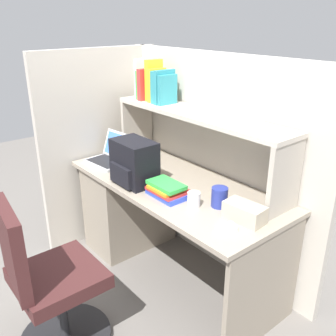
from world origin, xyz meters
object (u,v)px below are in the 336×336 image
computer_mouse (226,228)px  tissue_box (244,213)px  paper_cup (194,199)px  backpack (134,163)px  snack_canister (219,197)px  laptop (111,156)px  office_chair (49,289)px

computer_mouse → tissue_box: tissue_box is taller
paper_cup → tissue_box: tissue_box is taller
backpack → paper_cup: backpack is taller
paper_cup → snack_canister: (0.09, 0.12, 0.01)m
laptop → tissue_box: laptop is taller
paper_cup → tissue_box: bearing=17.9°
computer_mouse → paper_cup: paper_cup is taller
snack_canister → office_chair: 1.07m
paper_cup → office_chair: (-0.25, -0.82, -0.38)m
backpack → tissue_box: 0.82m
laptop → office_chair: (0.67, -0.82, -0.39)m
paper_cup → office_chair: bearing=-107.3°
office_chair → backpack: bearing=-65.4°
laptop → snack_canister: size_ratio=2.84×
laptop → computer_mouse: bearing=-2.9°
tissue_box → snack_canister: size_ratio=1.87×
office_chair → snack_canister: bearing=-104.1°
paper_cup → snack_canister: 0.15m
laptop → backpack: (0.43, -0.08, 0.09)m
snack_canister → laptop: bearing=-173.8°
laptop → snack_canister: (1.02, 0.11, 0.01)m
laptop → office_chair: 1.13m
computer_mouse → office_chair: bearing=-112.6°
backpack → paper_cup: size_ratio=3.41×
backpack → computer_mouse: size_ratio=2.88×
computer_mouse → office_chair: 1.01m
laptop → tissue_box: bearing=4.2°
computer_mouse → snack_canister: 0.28m
backpack → computer_mouse: 0.82m
computer_mouse → office_chair: office_chair is taller
backpack → computer_mouse: (0.81, 0.02, -0.13)m
backpack → tissue_box: (0.80, 0.17, -0.09)m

